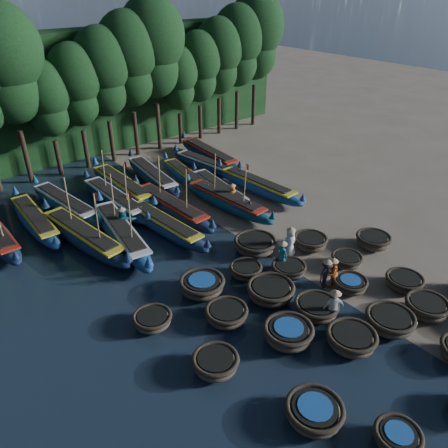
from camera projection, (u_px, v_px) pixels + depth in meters
ground at (287, 266)px, 23.69m from camera, size 120.00×120.00×0.00m
foliage_wall at (86, 94)px, 36.83m from camera, size 40.00×3.00×10.00m
coracle_1 at (398, 437)px, 14.56m from camera, size 1.89×1.89×0.66m
coracle_5 at (314, 412)px, 15.37m from camera, size 2.48×2.48×0.72m
coracle_6 at (351, 339)px, 18.39m from camera, size 2.38×2.38×0.78m
coracle_7 at (390, 321)px, 19.35m from camera, size 2.60×2.60×0.78m
coracle_8 at (427, 307)px, 20.15m from camera, size 2.31×2.31×0.78m
coracle_10 at (216, 363)px, 17.28m from camera, size 1.91×1.91×0.74m
coracle_11 at (288, 333)px, 18.65m from camera, size 2.62×2.62×0.83m
coracle_12 at (316, 308)px, 20.12m from camera, size 2.15×2.15×0.75m
coracle_13 at (350, 284)px, 21.78m from camera, size 2.07×2.07×0.64m
coracle_14 at (404, 281)px, 21.96m from camera, size 1.93×1.93×0.64m
coracle_15 at (227, 314)px, 19.78m from camera, size 2.39×2.39×0.73m
coracle_16 at (271, 291)px, 21.13m from camera, size 2.70×2.70×0.82m
coracle_17 at (289, 269)px, 22.84m from camera, size 2.09×2.09×0.67m
coracle_18 at (347, 260)px, 23.55m from camera, size 1.71×1.71×0.68m
coracle_19 at (373, 240)px, 25.20m from camera, size 2.11×2.11×0.76m
coracle_20 at (153, 320)px, 19.52m from camera, size 2.17×2.17×0.65m
coracle_21 at (202, 285)px, 21.51m from camera, size 2.75×2.75×0.83m
coracle_22 at (246, 270)px, 22.73m from camera, size 2.09×2.09×0.69m
coracle_23 at (255, 244)px, 24.76m from camera, size 2.90×2.90×0.82m
coracle_24 at (310, 242)px, 25.07m from camera, size 2.33×2.33×0.76m
long_boat_2 at (84, 236)px, 25.25m from camera, size 2.69×9.13×3.90m
long_boat_3 at (122, 233)px, 25.55m from camera, size 3.05×9.02×3.88m
long_boat_4 at (164, 225)px, 26.47m from camera, size 2.00×8.23×1.45m
long_boat_5 at (171, 207)px, 28.47m from camera, size 1.85×8.80×3.74m
long_boat_6 at (226, 201)px, 29.22m from camera, size 2.09×8.47×3.61m
long_boat_7 at (219, 190)px, 30.87m from camera, size 2.48×7.90×1.40m
long_boat_8 at (258, 186)px, 31.36m from camera, size 1.95×8.49×1.50m
long_boat_10 at (35, 220)px, 27.02m from camera, size 1.76×8.33×1.47m
long_boat_11 at (65, 204)px, 28.84m from camera, size 2.51×8.55×1.52m
long_boat_12 at (115, 199)px, 29.38m from camera, size 1.70×8.78×3.73m
long_boat_13 at (123, 186)px, 31.21m from camera, size 1.64×9.15×1.61m
long_boat_14 at (152, 176)px, 32.85m from camera, size 2.53×8.58×1.52m
long_boat_15 at (185, 176)px, 33.10m from camera, size 2.35×7.32×1.30m
long_boat_16 at (206, 165)px, 34.91m from camera, size 2.20×7.72×1.37m
long_boat_17 at (209, 155)px, 36.58m from camera, size 2.35×8.98×1.59m
fisherman_0 at (290, 241)px, 24.19m from camera, size 0.92×0.67×1.92m
fisherman_1 at (282, 255)px, 22.99m from camera, size 0.56×0.71×1.90m
fisherman_2 at (332, 272)px, 21.82m from camera, size 0.81×0.65×1.79m
fisherman_3 at (326, 273)px, 21.76m from camera, size 1.07×0.67×1.78m
fisherman_4 at (334, 306)px, 19.55m from camera, size 1.04×0.83×1.86m
fisherman_5 at (123, 221)px, 26.11m from camera, size 1.72×1.21×1.99m
fisherman_6 at (232, 194)px, 29.47m from camera, size 0.89×0.73×1.76m
tree_4 at (4, 63)px, 28.89m from camera, size 5.34×5.34×12.58m
tree_5 at (46, 98)px, 31.52m from camera, size 3.68×3.68×8.68m
tree_6 at (75, 84)px, 32.46m from camera, size 4.09×4.09×9.65m
tree_7 at (102, 71)px, 33.40m from camera, size 4.51×4.51×10.63m
tree_8 at (128, 58)px, 34.34m from camera, size 4.92×4.92×11.60m
tree_9 at (153, 47)px, 35.27m from camera, size 5.34×5.34×12.58m
tree_10 at (178, 77)px, 37.90m from camera, size 3.68×3.68×8.68m
tree_11 at (199, 66)px, 38.84m from camera, size 4.09×4.09×9.65m
tree_12 at (219, 55)px, 39.78m from camera, size 4.51×4.51×10.63m
tree_13 at (238, 45)px, 40.72m from camera, size 4.92×4.92×11.60m
tree_14 at (256, 35)px, 41.66m from camera, size 5.34×5.34×12.58m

